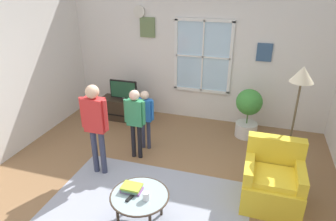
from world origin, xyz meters
TOP-DOWN VIEW (x-y plane):
  - ground_plane at (0.00, 0.00)m, footprint 5.88×6.17m
  - back_wall at (0.00, 2.84)m, footprint 5.28×0.17m
  - area_rug at (0.03, -0.18)m, footprint 2.68×1.88m
  - tv_stand at (-1.39, 2.26)m, footprint 1.02×0.42m
  - television at (-1.39, 2.26)m, footprint 0.59×0.08m
  - armchair at (1.60, 0.46)m, footprint 0.76×0.74m
  - coffee_table at (0.06, -0.44)m, footprint 0.73×0.73m
  - book_stack at (-0.07, -0.39)m, footprint 0.25×0.19m
  - cup at (0.16, -0.50)m, footprint 0.08×0.08m
  - remote_near_books at (-0.03, -0.53)m, footprint 0.07×0.15m
  - person_red_shirt at (-0.96, 0.37)m, footprint 0.44×0.20m
  - person_blue_shirt at (-0.53, 1.27)m, footprint 0.33×0.15m
  - person_green_shirt at (-0.57, 0.95)m, footprint 0.37×0.17m
  - potted_plant_by_window at (1.16, 2.25)m, footprint 0.49×0.49m
  - floor_lamp at (1.82, 1.14)m, footprint 0.32×0.32m

SIDE VIEW (x-z plane):
  - ground_plane at x=0.00m, z-range -0.02..0.00m
  - area_rug at x=0.03m, z-range 0.00..0.01m
  - tv_stand at x=-1.39m, z-range 0.00..0.46m
  - armchair at x=1.60m, z-range -0.11..0.76m
  - coffee_table at x=0.06m, z-range 0.19..0.63m
  - remote_near_books at x=-0.03m, z-range 0.44..0.46m
  - book_stack at x=-0.07m, z-range 0.44..0.51m
  - cup at x=0.16m, z-range 0.44..0.54m
  - potted_plant_by_window at x=1.16m, z-range 0.07..1.02m
  - television at x=-1.39m, z-range 0.47..0.88m
  - person_blue_shirt at x=-0.53m, z-range 0.14..1.23m
  - person_green_shirt at x=-0.57m, z-range 0.15..1.38m
  - person_red_shirt at x=-0.96m, z-range 0.19..1.65m
  - floor_lamp at x=1.82m, z-range 0.59..2.35m
  - back_wall at x=0.00m, z-range 0.00..2.99m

